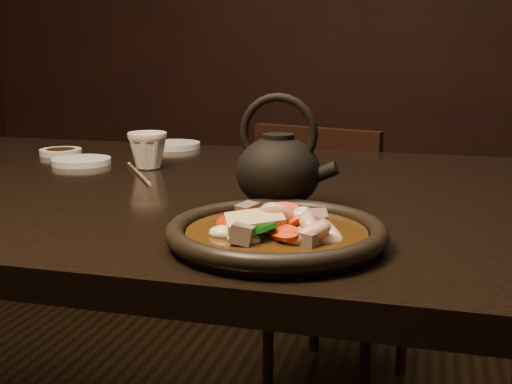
% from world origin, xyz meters
% --- Properties ---
extents(table, '(1.60, 0.90, 0.75)m').
position_xyz_m(table, '(0.00, 0.00, 0.67)').
color(table, black).
rests_on(table, floor).
extents(chair, '(0.46, 0.46, 0.78)m').
position_xyz_m(chair, '(0.24, 0.70, 0.43)').
color(chair, black).
rests_on(chair, floor).
extents(plate, '(0.26, 0.26, 0.03)m').
position_xyz_m(plate, '(0.32, -0.30, 0.76)').
color(plate, black).
rests_on(plate, table).
extents(stirfry, '(0.16, 0.16, 0.06)m').
position_xyz_m(stirfry, '(0.32, -0.30, 0.77)').
color(stirfry, '#38200A').
rests_on(stirfry, plate).
extents(soy_dish, '(0.09, 0.09, 0.01)m').
position_xyz_m(soy_dish, '(-0.30, 0.23, 0.76)').
color(soy_dish, white).
rests_on(soy_dish, table).
extents(saucer_left, '(0.12, 0.12, 0.01)m').
position_xyz_m(saucer_left, '(-0.19, 0.13, 0.76)').
color(saucer_left, white).
rests_on(saucer_left, table).
extents(saucer_right, '(0.13, 0.13, 0.01)m').
position_xyz_m(saucer_right, '(-0.10, 0.39, 0.76)').
color(saucer_right, white).
rests_on(saucer_right, table).
extents(tea_cup, '(0.09, 0.08, 0.08)m').
position_xyz_m(tea_cup, '(-0.04, 0.12, 0.79)').
color(tea_cup, silver).
rests_on(tea_cup, table).
extents(chopsticks, '(0.13, 0.18, 0.01)m').
position_xyz_m(chopsticks, '(-0.03, 0.05, 0.75)').
color(chopsticks, tan).
rests_on(chopsticks, table).
extents(teapot, '(0.15, 0.12, 0.16)m').
position_xyz_m(teapot, '(0.28, -0.13, 0.81)').
color(teapot, black).
rests_on(teapot, table).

